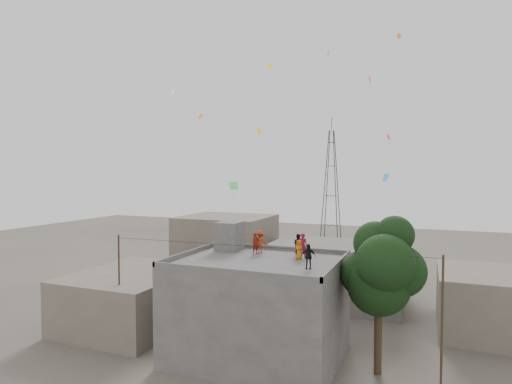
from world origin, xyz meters
TOP-DOWN VIEW (x-y plane):
  - ground at (0.00, 0.00)m, footprint 140.00×140.00m
  - main_building at (0.00, 0.00)m, footprint 10.00×8.00m
  - parapet at (0.00, 0.00)m, footprint 10.00×8.00m
  - stair_head_box at (-3.20, 2.60)m, footprint 1.60×1.80m
  - neighbor_west at (-11.00, 2.00)m, footprint 8.00×10.00m
  - neighbor_north at (2.00, 14.00)m, footprint 12.00×9.00m
  - neighbor_northwest at (-10.00, 16.00)m, footprint 9.00×8.00m
  - neighbor_east at (14.00, 10.00)m, footprint 7.00×8.00m
  - tree at (7.37, 0.60)m, footprint 4.90×4.60m
  - utility_line at (0.50, -1.25)m, footprint 20.12×0.62m
  - transmission_tower at (-4.00, 40.00)m, footprint 2.97×2.97m
  - person_red_adult at (2.36, 1.73)m, footprint 0.64×0.47m
  - person_orange_child at (2.25, 1.28)m, footprint 0.72×0.61m
  - person_dark_child at (1.83, 2.53)m, footprint 0.86×0.80m
  - person_dark_adult at (3.48, -1.04)m, footprint 0.89×0.52m
  - person_orange_adult at (-0.77, 2.32)m, footprint 1.12×0.82m
  - person_red_child at (-0.96, 1.93)m, footprint 0.55×0.62m
  - kites at (-0.05, 8.28)m, footprint 19.09×15.29m

SIDE VIEW (x-z plane):
  - ground at x=0.00m, z-range 0.00..0.00m
  - neighbor_west at x=-11.00m, z-range 0.00..4.00m
  - neighbor_east at x=14.00m, z-range 0.00..4.40m
  - neighbor_north at x=2.00m, z-range 0.00..5.00m
  - main_building at x=0.00m, z-range 0.00..6.10m
  - neighbor_northwest at x=-10.00m, z-range 0.00..7.00m
  - utility_line at x=0.50m, z-range 0.13..7.53m
  - tree at x=7.37m, z-range 1.55..10.65m
  - parapet at x=0.00m, z-range 6.10..6.40m
  - person_orange_child at x=2.25m, z-range 6.10..7.34m
  - person_dark_adult at x=3.48m, z-range 6.10..7.53m
  - person_dark_child at x=1.83m, z-range 6.10..7.53m
  - person_red_child at x=-0.96m, z-range 6.10..7.54m
  - person_orange_adult at x=-0.77m, z-range 6.10..7.65m
  - person_red_adult at x=2.36m, z-range 6.10..7.71m
  - stair_head_box at x=-3.20m, z-range 6.10..8.10m
  - transmission_tower at x=-4.00m, z-range -0.93..19.07m
  - kites at x=-0.05m, z-range 10.12..22.86m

